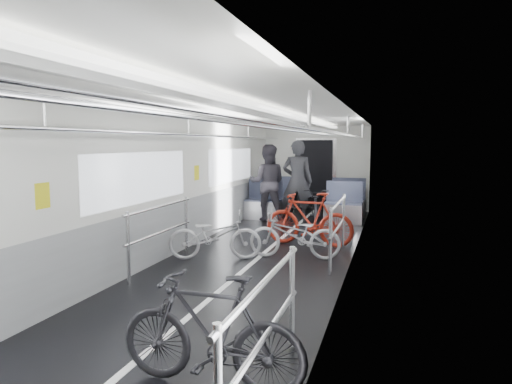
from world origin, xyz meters
TOP-DOWN VIEW (x-y plane):
  - car_shell at (0.00, 1.78)m, footprint 3.02×14.01m
  - bike_left_far at (-0.66, 0.90)m, footprint 1.61×0.99m
  - bike_right_near at (0.80, -2.82)m, footprint 1.54×0.46m
  - bike_right_mid at (0.58, 1.33)m, footprint 1.56×0.67m
  - bike_right_far at (0.64, 2.35)m, footprint 1.71×0.61m
  - bike_aisle at (0.37, 4.80)m, footprint 0.82×1.69m
  - person_standing at (-0.09, 4.80)m, footprint 0.75×0.51m
  - person_seated at (-0.86, 4.90)m, footprint 1.03×0.87m

SIDE VIEW (x-z plane):
  - bike_right_mid at x=0.58m, z-range 0.00..0.80m
  - bike_left_far at x=-0.66m, z-range 0.00..0.80m
  - bike_aisle at x=0.37m, z-range 0.00..0.85m
  - bike_right_near at x=0.80m, z-range 0.00..0.92m
  - bike_right_far at x=0.64m, z-range 0.00..1.01m
  - person_seated at x=-0.86m, z-range 0.00..1.88m
  - person_standing at x=-0.09m, z-range 0.00..1.99m
  - car_shell at x=0.00m, z-range -0.08..2.33m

